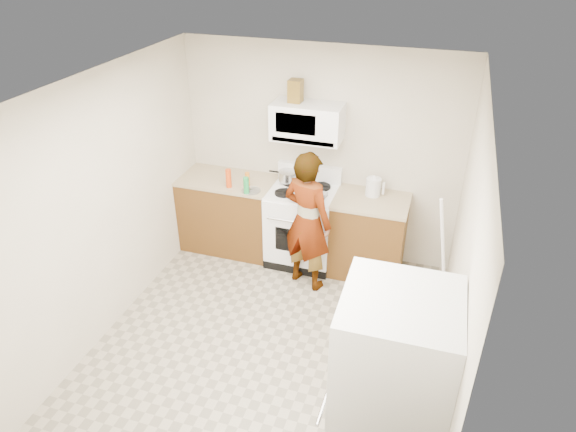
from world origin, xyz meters
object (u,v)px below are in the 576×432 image
at_px(microwave, 308,122).
at_px(fridge, 389,402).
at_px(person, 307,221).
at_px(kettle, 373,187).
at_px(gas_range, 303,224).
at_px(saucepan, 288,176).

xyz_separation_m(microwave, fridge, (1.34, -2.72, -0.85)).
distance_m(person, fridge, 2.45).
bearing_deg(kettle, fridge, -58.78).
xyz_separation_m(gas_range, kettle, (0.77, 0.12, 0.55)).
relative_size(fridge, saucepan, 8.17).
xyz_separation_m(fridge, kettle, (-0.57, 2.71, 0.19)).
bearing_deg(person, gas_range, -47.90).
distance_m(microwave, saucepan, 0.73).
bearing_deg(microwave, person, -72.69).
distance_m(person, kettle, 0.85).
relative_size(gas_range, saucepan, 5.43).
distance_m(gas_range, microwave, 1.22).
height_order(person, fridge, fridge).
xyz_separation_m(fridge, saucepan, (-1.57, 2.73, 0.16)).
relative_size(person, fridge, 0.94).
bearing_deg(fridge, saucepan, 119.15).
height_order(gas_range, microwave, microwave).
height_order(person, kettle, person).
bearing_deg(kettle, gas_range, -151.84).
bearing_deg(kettle, saucepan, -161.75).
height_order(gas_range, fridge, fridge).
height_order(microwave, kettle, microwave).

